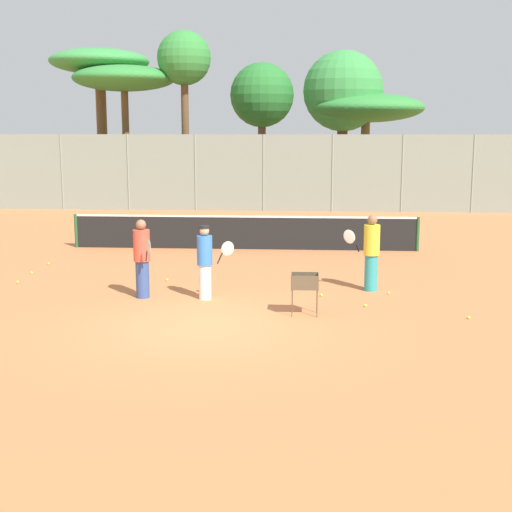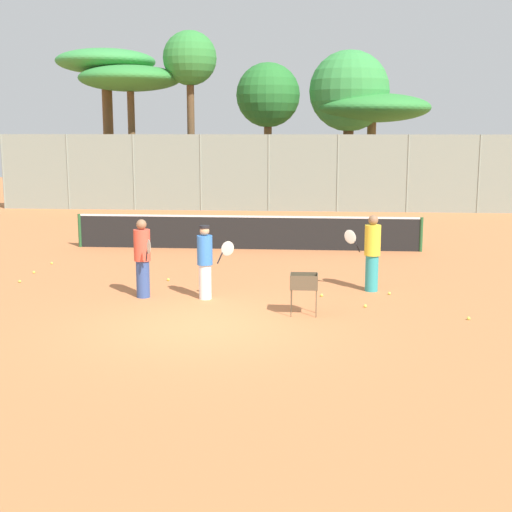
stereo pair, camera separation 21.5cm
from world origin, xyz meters
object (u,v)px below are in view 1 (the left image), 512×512
object	(u,v)px
player_red_cap	(371,252)
ball_cart	(305,284)
tennis_net	(244,232)
player_yellow_shirt	(205,261)
player_white_outfit	(142,258)
parked_car	(259,190)

from	to	relation	value
player_red_cap	ball_cart	xyz separation A→B (m)	(-1.54, -2.30, -0.29)
tennis_net	player_red_cap	xyz separation A→B (m)	(3.46, -5.57, 0.37)
player_red_cap	player_yellow_shirt	world-z (taller)	player_red_cap
player_white_outfit	parked_car	distance (m)	20.52
ball_cart	player_red_cap	bearing A→B (deg)	56.16
player_yellow_shirt	ball_cart	bearing A→B (deg)	-19.06
player_yellow_shirt	tennis_net	bearing A→B (deg)	96.66
player_white_outfit	player_red_cap	distance (m)	5.31
player_yellow_shirt	parked_car	xyz separation A→B (m)	(-0.11, 20.51, -0.20)
player_white_outfit	parked_car	world-z (taller)	player_white_outfit
player_red_cap	player_yellow_shirt	size ratio (longest dim) A/B	1.08
parked_car	tennis_net	bearing A→B (deg)	-88.29
tennis_net	parked_car	bearing A→B (deg)	91.71
tennis_net	parked_car	xyz separation A→B (m)	(-0.41, 13.84, 0.10)
player_yellow_shirt	ball_cart	xyz separation A→B (m)	(2.22, -1.20, -0.23)
ball_cart	parked_car	distance (m)	21.83
tennis_net	player_red_cap	bearing A→B (deg)	-58.18
player_red_cap	player_white_outfit	bearing A→B (deg)	33.10
player_white_outfit	player_yellow_shirt	size ratio (longest dim) A/B	1.07
player_yellow_shirt	parked_car	distance (m)	20.51
player_yellow_shirt	parked_car	size ratio (longest dim) A/B	0.40
parked_car	player_white_outfit	bearing A→B (deg)	-93.71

